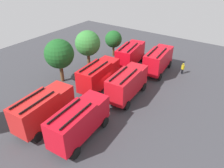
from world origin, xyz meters
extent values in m
plane|color=#38383D|center=(0.00, 0.00, 0.00)|extent=(54.68, 54.68, 0.00)
cube|color=red|center=(-6.08, -1.91, 2.10)|extent=(2.36, 2.64, 2.60)
cube|color=#8C9EAD|center=(-5.03, -1.84, 2.41)|extent=(0.22, 2.13, 1.46)
cube|color=red|center=(-9.57, -2.14, 2.25)|extent=(4.96, 2.82, 2.90)
cube|color=black|center=(-9.62, -1.45, 3.82)|extent=(4.32, 0.41, 0.12)
cube|color=black|center=(-9.52, -2.83, 3.82)|extent=(4.32, 0.41, 0.12)
cube|color=silver|center=(-4.88, -1.83, 0.95)|extent=(0.36, 2.38, 0.28)
cylinder|color=black|center=(-5.96, -0.70, 0.55)|extent=(1.12, 0.42, 1.10)
cylinder|color=black|center=(-5.80, -3.09, 0.55)|extent=(1.12, 0.42, 1.10)
cylinder|color=black|center=(-10.85, -1.02, 0.55)|extent=(1.12, 0.42, 1.10)
cylinder|color=black|center=(-10.69, -3.42, 0.55)|extent=(1.12, 0.42, 1.10)
cube|color=red|center=(2.72, -1.97, 2.10)|extent=(2.37, 2.65, 2.60)
cube|color=#8C9EAD|center=(3.77, -1.90, 2.41)|extent=(0.23, 2.13, 1.46)
cube|color=red|center=(-0.77, -2.21, 2.25)|extent=(4.96, 2.83, 2.90)
cube|color=black|center=(-0.82, -1.53, 3.82)|extent=(4.32, 0.42, 0.12)
cube|color=black|center=(-0.72, -2.90, 3.82)|extent=(4.32, 0.42, 0.12)
cube|color=silver|center=(3.92, -1.89, 0.95)|extent=(0.36, 2.38, 0.28)
cylinder|color=black|center=(2.84, -0.76, 0.55)|extent=(1.12, 0.43, 1.10)
cylinder|color=black|center=(3.00, -3.15, 0.55)|extent=(1.12, 0.43, 1.10)
cylinder|color=black|center=(-2.05, -1.10, 0.55)|extent=(1.12, 0.43, 1.10)
cylinder|color=black|center=(-1.89, -3.49, 0.55)|extent=(1.12, 0.43, 1.10)
cube|color=red|center=(11.52, -2.17, 2.10)|extent=(2.41, 2.68, 2.60)
cube|color=#8C9EAD|center=(12.57, -2.08, 2.41)|extent=(0.27, 2.12, 1.46)
cube|color=red|center=(8.04, -2.48, 2.25)|extent=(5.00, 2.91, 2.90)
cube|color=black|center=(7.98, -1.80, 3.82)|extent=(4.31, 0.50, 0.12)
cube|color=black|center=(8.10, -3.17, 3.82)|extent=(4.31, 0.50, 0.12)
cube|color=silver|center=(12.72, -2.07, 0.95)|extent=(0.41, 2.38, 0.28)
cylinder|color=black|center=(11.62, -0.96, 0.55)|extent=(1.13, 0.45, 1.10)
cylinder|color=black|center=(11.83, -3.35, 0.55)|extent=(1.13, 0.45, 1.10)
cylinder|color=black|center=(6.74, -1.39, 0.55)|extent=(1.13, 0.45, 1.10)
cylinder|color=black|center=(6.95, -3.78, 0.55)|extent=(1.13, 0.45, 1.10)
cube|color=red|center=(-6.73, 2.59, 2.10)|extent=(2.39, 2.66, 2.60)
cube|color=#8C9EAD|center=(-5.68, 2.67, 2.41)|extent=(0.24, 2.12, 1.46)
cube|color=red|center=(-10.22, 2.32, 2.25)|extent=(4.98, 2.86, 2.90)
cube|color=black|center=(-10.27, 3.00, 3.82)|extent=(4.32, 0.45, 0.12)
cube|color=black|center=(-10.17, 1.63, 3.82)|extent=(4.32, 0.45, 0.12)
cube|color=silver|center=(-5.53, 2.68, 0.95)|extent=(0.38, 2.38, 0.28)
cylinder|color=black|center=(-6.62, 3.80, 0.55)|extent=(1.12, 0.43, 1.10)
cylinder|color=black|center=(-6.44, 1.40, 0.55)|extent=(1.12, 0.43, 1.10)
cylinder|color=black|center=(-11.51, 3.42, 0.55)|extent=(1.12, 0.43, 1.10)
cylinder|color=black|center=(-11.32, 1.03, 0.55)|extent=(1.12, 0.43, 1.10)
cube|color=red|center=(2.44, 2.34, 2.10)|extent=(2.39, 2.67, 2.60)
cube|color=#8C9EAD|center=(3.49, 2.43, 2.41)|extent=(0.25, 2.12, 1.46)
cube|color=red|center=(-1.05, 2.06, 2.25)|extent=(4.99, 2.88, 2.90)
cube|color=black|center=(-1.11, 2.74, 3.82)|extent=(4.32, 0.47, 0.12)
cube|color=black|center=(-0.99, 1.37, 3.82)|extent=(4.32, 0.47, 0.12)
cube|color=silver|center=(3.63, 2.44, 0.95)|extent=(0.39, 2.38, 0.28)
cylinder|color=black|center=(2.54, 3.55, 0.55)|extent=(1.12, 0.44, 1.10)
cylinder|color=black|center=(2.73, 1.16, 0.55)|extent=(1.12, 0.44, 1.10)
cylinder|color=black|center=(-2.34, 3.16, 0.55)|extent=(1.12, 0.44, 1.10)
cylinder|color=black|center=(-2.15, 0.76, 0.55)|extent=(1.12, 0.44, 1.10)
cube|color=red|center=(10.88, 2.60, 2.10)|extent=(2.56, 2.81, 2.60)
cube|color=#8C9EAD|center=(11.92, 2.76, 2.41)|extent=(0.40, 2.11, 1.46)
cube|color=red|center=(7.42, 2.07, 2.25)|extent=(5.13, 3.21, 2.90)
cube|color=black|center=(7.32, 2.74, 3.82)|extent=(4.29, 0.78, 0.12)
cube|color=black|center=(7.53, 1.39, 3.82)|extent=(4.29, 0.78, 0.12)
cube|color=silver|center=(12.07, 2.79, 0.95)|extent=(0.56, 2.38, 0.28)
cylinder|color=black|center=(10.90, 3.82, 0.55)|extent=(1.14, 0.51, 1.10)
cylinder|color=black|center=(11.27, 1.45, 0.55)|extent=(1.14, 0.51, 1.10)
cylinder|color=black|center=(6.06, 3.07, 0.55)|extent=(1.14, 0.51, 1.10)
cylinder|color=black|center=(6.42, 0.70, 0.55)|extent=(1.14, 0.51, 1.10)
cylinder|color=black|center=(7.29, 4.29, 0.40)|extent=(0.16, 0.16, 0.81)
cylinder|color=black|center=(7.50, 4.26, 0.40)|extent=(0.16, 0.16, 0.81)
cube|color=black|center=(7.40, 4.28, 1.16)|extent=(0.45, 0.30, 0.70)
sphere|color=beige|center=(7.40, 4.28, 1.62)|extent=(0.23, 0.23, 0.23)
cylinder|color=black|center=(7.40, 4.28, 1.72)|extent=(0.29, 0.29, 0.07)
cylinder|color=black|center=(10.84, -5.76, 0.40)|extent=(0.16, 0.16, 0.79)
cylinder|color=black|center=(10.74, -5.95, 0.40)|extent=(0.16, 0.16, 0.79)
cube|color=gold|center=(10.79, -5.85, 1.14)|extent=(0.41, 0.48, 0.69)
sphere|color=brown|center=(10.79, -5.85, 1.59)|extent=(0.22, 0.22, 0.22)
cylinder|color=gold|center=(10.79, -5.85, 1.68)|extent=(0.28, 0.28, 0.07)
cylinder|color=black|center=(11.99, 4.42, 0.42)|extent=(0.16, 0.16, 0.84)
cylinder|color=black|center=(12.05, 4.62, 0.42)|extent=(0.16, 0.16, 0.84)
cube|color=gold|center=(12.02, 4.52, 1.20)|extent=(0.33, 0.47, 0.73)
sphere|color=brown|center=(12.02, 4.52, 1.68)|extent=(0.24, 0.24, 0.24)
cylinder|color=gold|center=(12.02, 4.52, 1.77)|extent=(0.30, 0.30, 0.07)
cylinder|color=brown|center=(-1.48, 7.84, 1.28)|extent=(0.51, 0.51, 2.56)
sphere|color=#19511E|center=(-1.48, 7.84, 4.30)|extent=(4.09, 4.09, 4.09)
cylinder|color=brown|center=(4.25, 7.60, 1.24)|extent=(0.50, 0.50, 2.48)
sphere|color=#337A33|center=(4.25, 7.60, 4.17)|extent=(3.97, 3.97, 3.97)
cylinder|color=brown|center=(10.55, 7.03, 0.94)|extent=(0.38, 0.38, 1.89)
sphere|color=#19511E|center=(10.55, 7.03, 3.17)|extent=(3.02, 3.02, 3.02)
cone|color=#F2600C|center=(-11.85, 4.28, 0.31)|extent=(0.43, 0.43, 0.61)
camera|label=1|loc=(-19.80, -13.78, 15.80)|focal=34.27mm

